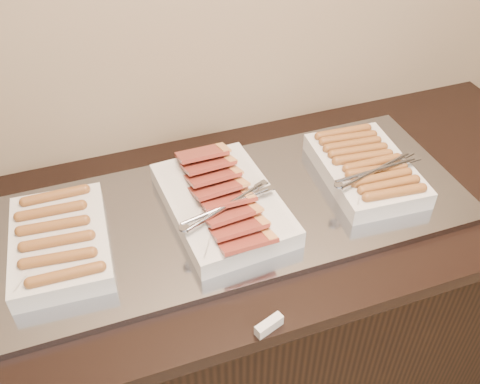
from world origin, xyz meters
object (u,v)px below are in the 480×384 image
at_px(warming_tray, 239,210).
at_px(dish_center, 222,202).
at_px(dish_right, 366,168).
at_px(counter, 234,317).
at_px(dish_left, 60,241).

relative_size(warming_tray, dish_center, 2.91).
relative_size(warming_tray, dish_right, 3.38).
relative_size(counter, dish_right, 5.80).
height_order(warming_tray, dish_left, dish_left).
height_order(dish_center, dish_right, dish_center).
bearing_deg(dish_left, dish_right, 2.97).
distance_m(dish_left, dish_right, 0.81).
bearing_deg(dish_center, dish_right, -4.05).
bearing_deg(counter, dish_left, 180.00).
relative_size(dish_left, dish_center, 0.83).
xyz_separation_m(dish_left, dish_center, (0.40, -0.00, 0.00)).
bearing_deg(counter, warming_tray, 0.00).
distance_m(dish_center, dish_right, 0.41).
bearing_deg(dish_left, dish_center, 2.78).
bearing_deg(dish_center, dish_left, 175.58).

